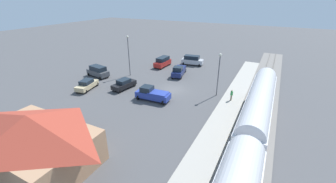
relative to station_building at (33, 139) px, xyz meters
The scene contains 14 objects.
ground_plane 22.53m from the station_building, 100.31° to the right, with size 200.00×200.00×0.00m, color #4C4C4F.
railway_track 28.55m from the station_building, 129.29° to the right, with size 4.80×70.00×0.30m.
platform 26.21m from the station_building, 122.47° to the right, with size 3.20×46.00×0.30m.
station_building is the anchor object (origin of this frame).
pedestrian_on_platform 25.90m from the station_building, 122.31° to the right, with size 0.36×0.36×1.71m.
pickup_blue 17.29m from the station_building, 99.04° to the right, with size 5.51×2.73×2.14m.
sedan_tan 18.23m from the station_building, 58.09° to the right, with size 2.69×4.77×1.74m.
suv_red 33.25m from the station_building, 82.93° to the right, with size 2.13×4.97×2.22m.
pickup_navy 29.23m from the station_building, 93.38° to the right, with size 2.99×5.68×2.14m.
suv_silver 37.40m from the station_building, 92.21° to the right, with size 5.12×2.90×2.22m.
suv_charcoal 24.64m from the station_building, 59.45° to the right, with size 5.17×3.03×2.22m.
sedan_black 19.11m from the station_building, 77.75° to the right, with size 2.46×4.72×1.74m.
light_pole_near_platform 25.84m from the station_building, 115.74° to the right, with size 0.44×0.44×7.00m.
light_pole_lot_center 25.82m from the station_building, 73.70° to the right, with size 0.44×0.44×8.02m.
Camera 1 is at (-14.65, 30.85, 15.03)m, focal length 22.94 mm.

